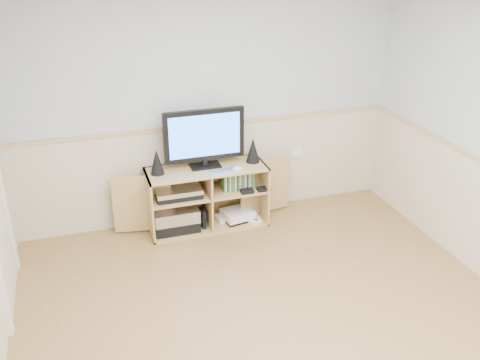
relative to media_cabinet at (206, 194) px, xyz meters
name	(u,v)px	position (x,y,z in m)	size (l,w,h in m)	color
room	(281,197)	(0.04, -1.92, 0.88)	(4.04, 4.54, 2.54)	tan
media_cabinet	(206,194)	(0.00, 0.00, 0.00)	(1.90, 0.46, 0.65)	tan
monitor	(204,137)	(0.00, -0.01, 0.64)	(0.81, 0.18, 0.60)	black
speaker_left	(157,162)	(-0.49, -0.03, 0.45)	(0.14, 0.14, 0.25)	black
speaker_right	(253,150)	(0.50, -0.03, 0.45)	(0.14, 0.14, 0.26)	black
keyboard	(225,171)	(0.16, -0.19, 0.32)	(0.32, 0.13, 0.01)	white
mouse	(238,169)	(0.29, -0.19, 0.34)	(0.10, 0.06, 0.04)	white
av_components	(176,211)	(-0.33, -0.06, -0.11)	(0.53, 0.34, 0.47)	black
game_consoles	(236,215)	(0.31, -0.07, -0.26)	(0.46, 0.31, 0.11)	white
game_cases	(238,180)	(0.32, -0.07, 0.15)	(0.33, 0.14, 0.19)	#3F8C3F
wall_outlet	(297,152)	(1.09, 0.18, 0.27)	(0.12, 0.03, 0.12)	white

